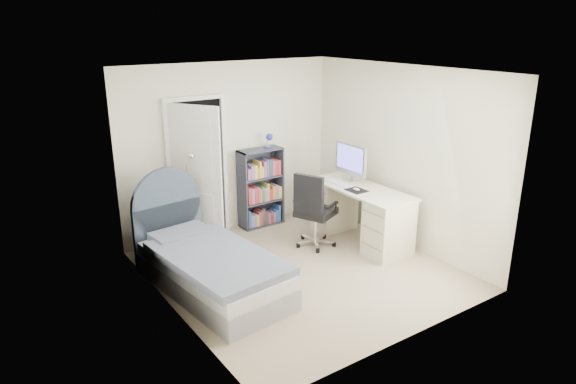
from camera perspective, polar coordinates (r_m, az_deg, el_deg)
room_shell at (r=6.17m, az=1.51°, el=1.70°), size 3.50×3.70×2.60m
door at (r=7.20m, az=-10.15°, el=2.09°), size 0.92×0.72×2.06m
bed at (r=6.19m, az=-8.83°, el=-8.03°), size 1.20×2.18×1.29m
nightstand at (r=7.07m, az=-14.62°, el=-3.84°), size 0.44×0.44×0.64m
floor_lamp at (r=7.16m, az=-10.71°, el=-2.05°), size 0.20×0.20×1.37m
bookcase at (r=7.89m, az=-3.00°, el=0.24°), size 0.68×0.29×1.44m
desk at (r=7.41m, az=7.92°, el=-2.18°), size 0.66×1.65×1.35m
office_chair at (r=7.07m, az=2.79°, el=-1.70°), size 0.63×0.64×1.08m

